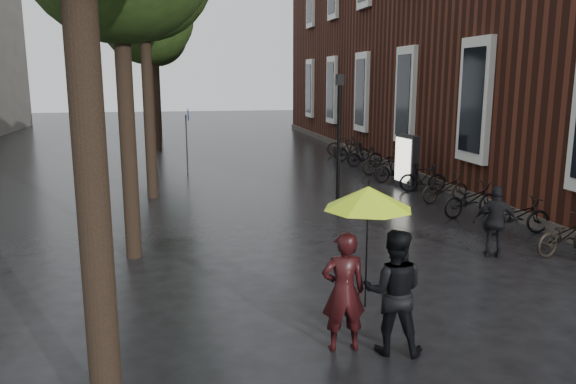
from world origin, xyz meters
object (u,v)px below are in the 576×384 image
object	(u,v)px
person_burgundy	(344,291)
lamp_post	(339,128)
person_black	(394,292)
pedestrian_walking	(496,222)
ad_lightbox	(406,161)
parked_bicycles	(411,174)

from	to	relation	value
person_burgundy	lamp_post	world-z (taller)	lamp_post
person_burgundy	person_black	bearing A→B (deg)	166.47
pedestrian_walking	lamp_post	xyz separation A→B (m)	(-1.84, 5.08, 1.53)
person_black	lamp_post	world-z (taller)	lamp_post
ad_lightbox	person_burgundy	bearing A→B (deg)	-122.39
person_black	parked_bicycles	world-z (taller)	person_black
pedestrian_walking	lamp_post	world-z (taller)	lamp_post
person_burgundy	parked_bicycles	size ratio (longest dim) A/B	0.10
lamp_post	person_burgundy	bearing A→B (deg)	-106.17
person_black	person_burgundy	bearing A→B (deg)	4.22
pedestrian_walking	ad_lightbox	distance (m)	7.47
person_black	pedestrian_walking	size ratio (longest dim) A/B	1.14
person_burgundy	pedestrian_walking	world-z (taller)	person_burgundy
lamp_post	pedestrian_walking	bearing A→B (deg)	-70.10
pedestrian_walking	ad_lightbox	xyz separation A→B (m)	(1.22, 7.36, 0.16)
parked_bicycles	lamp_post	bearing A→B (deg)	-143.97
ad_lightbox	parked_bicycles	bearing A→B (deg)	19.81
parked_bicycles	ad_lightbox	size ratio (longest dim) A/B	9.08
person_black	pedestrian_walking	bearing A→B (deg)	-115.34
person_black	parked_bicycles	distance (m)	12.01
person_black	ad_lightbox	xyz separation A→B (m)	(4.84, 10.79, 0.05)
pedestrian_walking	parked_bicycles	distance (m)	7.61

